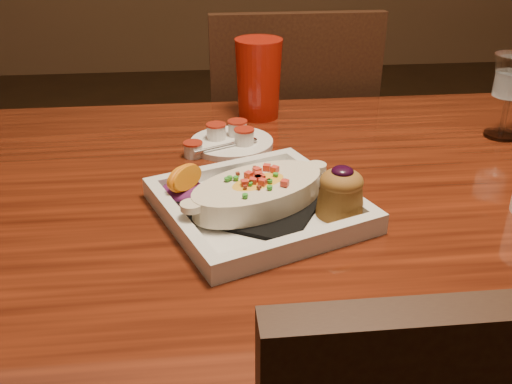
{
  "coord_description": "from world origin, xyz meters",
  "views": [
    {
      "loc": [
        -0.23,
        -0.77,
        1.15
      ],
      "look_at": [
        -0.15,
        -0.03,
        0.77
      ],
      "focal_mm": 40.0,
      "sensor_mm": 36.0,
      "label": 1
    }
  ],
  "objects": [
    {
      "name": "table",
      "position": [
        0.0,
        0.0,
        0.65
      ],
      "size": [
        1.5,
        0.9,
        0.75
      ],
      "color": "maroon",
      "rests_on": "floor"
    },
    {
      "name": "chair_far",
      "position": [
        -0.0,
        0.63,
        0.51
      ],
      "size": [
        0.42,
        0.42,
        0.93
      ],
      "rotation": [
        0.0,
        0.0,
        3.14
      ],
      "color": "black",
      "rests_on": "floor"
    },
    {
      "name": "plate",
      "position": [
        -0.14,
        -0.07,
        0.78
      ],
      "size": [
        0.34,
        0.34,
        0.08
      ],
      "rotation": [
        0.0,
        0.0,
        0.37
      ],
      "color": "silver",
      "rests_on": "table"
    },
    {
      "name": "goblet",
      "position": [
        0.34,
        0.19,
        0.86
      ],
      "size": [
        0.08,
        0.08,
        0.16
      ],
      "color": "silver",
      "rests_on": "table"
    },
    {
      "name": "saucer",
      "position": [
        -0.17,
        0.19,
        0.76
      ],
      "size": [
        0.15,
        0.15,
        0.1
      ],
      "color": "silver",
      "rests_on": "table"
    },
    {
      "name": "creamer_loose",
      "position": [
        -0.24,
        0.15,
        0.76
      ],
      "size": [
        0.03,
        0.03,
        0.03
      ],
      "color": "silver",
      "rests_on": "table"
    },
    {
      "name": "red_tumbler",
      "position": [
        -0.11,
        0.35,
        0.83
      ],
      "size": [
        0.1,
        0.1,
        0.16
      ],
      "primitive_type": "cone",
      "color": "#A2170B",
      "rests_on": "table"
    }
  ]
}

